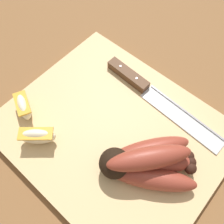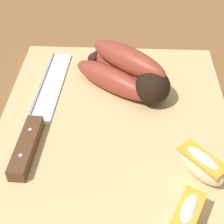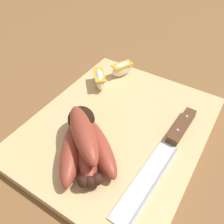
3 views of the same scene
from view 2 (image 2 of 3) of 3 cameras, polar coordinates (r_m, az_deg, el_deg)
ground_plane at (r=0.51m, az=2.05°, el=-3.58°), size 6.00×6.00×0.00m
cutting_board at (r=0.50m, az=0.79°, el=-2.53°), size 0.40×0.33×0.02m
banana_bunch at (r=0.54m, az=2.99°, el=6.57°), size 0.16×0.16×0.07m
chefs_knife at (r=0.50m, az=-12.17°, el=-1.72°), size 0.28×0.04×0.02m
apple_wedge_near at (r=0.43m, az=14.83°, el=-8.47°), size 0.06×0.06×0.04m
apple_wedge_middle at (r=0.39m, az=12.79°, el=-16.30°), size 0.06×0.04×0.04m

